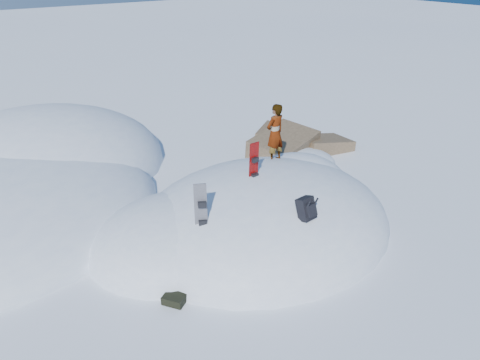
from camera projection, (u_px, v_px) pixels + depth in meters
ground at (263, 227)px, 12.22m from camera, size 120.00×120.00×0.00m
snow_mound at (252, 226)px, 12.30m from camera, size 8.00×6.00×3.00m
rock_outcrop at (293, 157)px, 16.37m from camera, size 4.68×4.41×1.68m
snowboard_red at (254, 169)px, 11.53m from camera, size 0.27×0.15×1.44m
snowboard_dark at (201, 215)px, 10.15m from camera, size 0.31×0.27×1.50m
backpack at (307, 209)px, 10.21m from camera, size 0.39×0.47×0.60m
gear_pile at (179, 292)px, 9.71m from camera, size 0.86×0.72×0.23m
person at (275, 133)px, 12.67m from camera, size 0.65×0.47×1.64m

